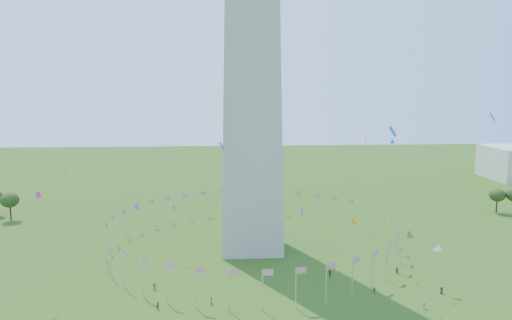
{
  "coord_description": "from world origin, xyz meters",
  "views": [
    {
      "loc": [
        -7.82,
        -86.31,
        45.6
      ],
      "look_at": [
        0.34,
        35.0,
        27.71
      ],
      "focal_mm": 35.0,
      "sensor_mm": 36.0,
      "label": 1
    }
  ],
  "objects": [
    {
      "name": "kites_aloft",
      "position": [
        10.98,
        20.62,
        20.25
      ],
      "size": [
        110.58,
        72.26,
        37.02
      ],
      "color": "white",
      "rests_on": "ground"
    },
    {
      "name": "flag_ring",
      "position": [
        -0.0,
        50.0,
        4.5
      ],
      "size": [
        80.24,
        80.24,
        9.0
      ],
      "color": "silver",
      "rests_on": "ground"
    }
  ]
}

